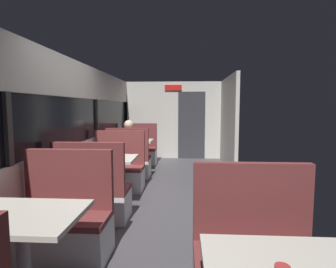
{
  "coord_description": "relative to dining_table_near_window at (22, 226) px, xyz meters",
  "views": [
    {
      "loc": [
        0.34,
        -4.02,
        1.55
      ],
      "look_at": [
        -0.03,
        2.03,
        0.95
      ],
      "focal_mm": 29.18,
      "sensor_mm": 36.0,
      "label": 1
    }
  ],
  "objects": [
    {
      "name": "ground_plane",
      "position": [
        0.89,
        2.09,
        -0.65
      ],
      "size": [
        3.3,
        9.2,
        0.02
      ],
      "primitive_type": "cube",
      "color": "#423F44"
    },
    {
      "name": "bench_far_window_facing_end",
      "position": [
        0.0,
        3.94,
        -0.31
      ],
      "size": [
        0.95,
        0.5,
        1.1
      ],
      "color": "silver",
      "rests_on": "ground_plane"
    },
    {
      "name": "bench_mid_window_facing_end",
      "position": [
        0.0,
        1.62,
        -0.31
      ],
      "size": [
        0.95,
        0.5,
        1.1
      ],
      "color": "silver",
      "rests_on": "ground_plane"
    },
    {
      "name": "carriage_aisle_panel_right",
      "position": [
        2.34,
        5.09,
        0.51
      ],
      "size": [
        0.08,
        2.4,
        2.3
      ],
      "primitive_type": "cube",
      "color": "beige",
      "rests_on": "ground_plane"
    },
    {
      "name": "seated_passenger",
      "position": [
        0.0,
        4.01,
        -0.1
      ],
      "size": [
        0.47,
        0.55,
        1.26
      ],
      "color": "#26262D",
      "rests_on": "ground_plane"
    },
    {
      "name": "dining_table_mid_window",
      "position": [
        0.0,
        2.32,
        0.0
      ],
      "size": [
        0.9,
        0.7,
        0.74
      ],
      "color": "#9E9EA3",
      "rests_on": "ground_plane"
    },
    {
      "name": "bench_front_aisle_facing_entry",
      "position": [
        1.79,
        0.1,
        -0.31
      ],
      "size": [
        0.95,
        0.5,
        1.1
      ],
      "color": "silver",
      "rests_on": "ground_plane"
    },
    {
      "name": "bench_mid_window_facing_entry",
      "position": [
        0.0,
        3.02,
        -0.31
      ],
      "size": [
        0.95,
        0.5,
        1.1
      ],
      "color": "silver",
      "rests_on": "ground_plane"
    },
    {
      "name": "bench_far_window_facing_entry",
      "position": [
        0.0,
        5.34,
        -0.31
      ],
      "size": [
        0.95,
        0.5,
        1.1
      ],
      "color": "silver",
      "rests_on": "ground_plane"
    },
    {
      "name": "coffee_cup_primary",
      "position": [
        0.13,
        4.47,
        0.15
      ],
      "size": [
        0.07,
        0.07,
        0.09
      ],
      "color": "#B23333",
      "rests_on": "dining_table_far_window"
    },
    {
      "name": "carriage_end_bulkhead",
      "position": [
        0.95,
        6.28,
        0.5
      ],
      "size": [
        2.9,
        0.11,
        2.3
      ],
      "color": "beige",
      "rests_on": "ground_plane"
    },
    {
      "name": "dining_table_far_window",
      "position": [
        0.0,
        4.64,
        0.0
      ],
      "size": [
        0.9,
        0.7,
        0.74
      ],
      "color": "#9E9EA3",
      "rests_on": "ground_plane"
    },
    {
      "name": "dining_table_near_window",
      "position": [
        0.0,
        0.0,
        0.0
      ],
      "size": [
        0.9,
        0.7,
        0.74
      ],
      "color": "#9E9EA3",
      "rests_on": "ground_plane"
    },
    {
      "name": "bench_near_window_facing_entry",
      "position": [
        0.0,
        0.7,
        -0.31
      ],
      "size": [
        0.95,
        0.5,
        1.1
      ],
      "color": "silver",
      "rests_on": "ground_plane"
    },
    {
      "name": "carriage_window_panel_left",
      "position": [
        -0.56,
        2.09,
        0.47
      ],
      "size": [
        0.09,
        8.48,
        2.3
      ],
      "color": "beige",
      "rests_on": "ground_plane"
    }
  ]
}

